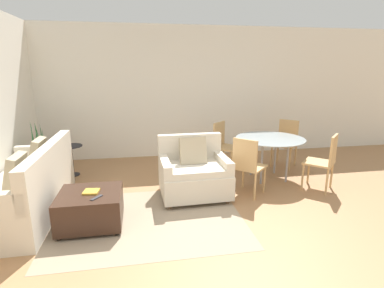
{
  "coord_description": "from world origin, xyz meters",
  "views": [
    {
      "loc": [
        -0.81,
        -2.71,
        1.89
      ],
      "look_at": [
        -0.02,
        1.69,
        0.75
      ],
      "focal_mm": 28.0,
      "sensor_mm": 36.0,
      "label": 1
    }
  ],
  "objects_px": {
    "tv_remote_primary": "(97,198)",
    "dining_chair_near_right": "(325,159)",
    "book_stack": "(91,192)",
    "dining_chair_far_left": "(224,143)",
    "couch": "(27,191)",
    "side_table": "(72,155)",
    "dining_chair_far_right": "(286,140)",
    "armchair": "(194,173)",
    "ottoman": "(91,207)",
    "dining_chair_near_left": "(247,163)",
    "potted_plant": "(41,163)",
    "dining_table": "(270,142)"
  },
  "relations": [
    {
      "from": "armchair",
      "to": "dining_chair_near_right",
      "type": "distance_m",
      "value": 2.07
    },
    {
      "from": "side_table",
      "to": "dining_chair_far_right",
      "type": "distance_m",
      "value": 4.05
    },
    {
      "from": "tv_remote_primary",
      "to": "couch",
      "type": "bearing_deg",
      "value": 146.02
    },
    {
      "from": "dining_chair_far_right",
      "to": "tv_remote_primary",
      "type": "bearing_deg",
      "value": -149.86
    },
    {
      "from": "dining_chair_near_right",
      "to": "book_stack",
      "type": "bearing_deg",
      "value": -171.81
    },
    {
      "from": "dining_chair_far_left",
      "to": "armchair",
      "type": "bearing_deg",
      "value": -124.78
    },
    {
      "from": "dining_chair_far_left",
      "to": "dining_table",
      "type": "bearing_deg",
      "value": -45.0
    },
    {
      "from": "book_stack",
      "to": "tv_remote_primary",
      "type": "bearing_deg",
      "value": -65.12
    },
    {
      "from": "book_stack",
      "to": "dining_chair_far_left",
      "type": "height_order",
      "value": "dining_chair_far_left"
    },
    {
      "from": "ottoman",
      "to": "side_table",
      "type": "xyz_separation_m",
      "value": [
        -0.59,
        1.91,
        0.15
      ]
    },
    {
      "from": "dining_chair_near_right",
      "to": "armchair",
      "type": "bearing_deg",
      "value": 175.75
    },
    {
      "from": "side_table",
      "to": "dining_chair_far_left",
      "type": "xyz_separation_m",
      "value": [
        2.77,
        -0.13,
        0.13
      ]
    },
    {
      "from": "dining_chair_far_right",
      "to": "dining_chair_near_left",
      "type": "bearing_deg",
      "value": -135.0
    },
    {
      "from": "ottoman",
      "to": "dining_table",
      "type": "relative_size",
      "value": 0.64
    },
    {
      "from": "ottoman",
      "to": "dining_chair_far_right",
      "type": "distance_m",
      "value": 3.9
    },
    {
      "from": "tv_remote_primary",
      "to": "dining_chair_far_right",
      "type": "xyz_separation_m",
      "value": [
        3.36,
        1.95,
        0.09
      ]
    },
    {
      "from": "armchair",
      "to": "potted_plant",
      "type": "xyz_separation_m",
      "value": [
        -2.51,
        1.21,
        -0.08
      ]
    },
    {
      "from": "tv_remote_primary",
      "to": "dining_chair_near_right",
      "type": "relative_size",
      "value": 0.17
    },
    {
      "from": "book_stack",
      "to": "dining_table",
      "type": "bearing_deg",
      "value": 22.02
    },
    {
      "from": "armchair",
      "to": "ottoman",
      "type": "bearing_deg",
      "value": -154.89
    },
    {
      "from": "potted_plant",
      "to": "dining_chair_near_right",
      "type": "relative_size",
      "value": 1.15
    },
    {
      "from": "tv_remote_primary",
      "to": "dining_table",
      "type": "relative_size",
      "value": 0.13
    },
    {
      "from": "armchair",
      "to": "dining_chair_near_right",
      "type": "xyz_separation_m",
      "value": [
        2.06,
        -0.15,
        0.17
      ]
    },
    {
      "from": "potted_plant",
      "to": "dining_chair_far_right",
      "type": "xyz_separation_m",
      "value": [
        4.56,
        -0.09,
        0.25
      ]
    },
    {
      "from": "book_stack",
      "to": "potted_plant",
      "type": "xyz_separation_m",
      "value": [
        -1.12,
        1.86,
        -0.17
      ]
    },
    {
      "from": "armchair",
      "to": "dining_chair_far_right",
      "type": "height_order",
      "value": "dining_chair_far_right"
    },
    {
      "from": "couch",
      "to": "dining_table",
      "type": "bearing_deg",
      "value": 10.1
    },
    {
      "from": "book_stack",
      "to": "dining_chair_far_left",
      "type": "relative_size",
      "value": 0.22
    },
    {
      "from": "book_stack",
      "to": "dining_chair_far_left",
      "type": "xyz_separation_m",
      "value": [
        2.16,
        1.77,
        0.08
      ]
    },
    {
      "from": "dining_chair_far_right",
      "to": "potted_plant",
      "type": "bearing_deg",
      "value": 178.92
    },
    {
      "from": "ottoman",
      "to": "dining_chair_near_right",
      "type": "distance_m",
      "value": 3.51
    },
    {
      "from": "side_table",
      "to": "dining_chair_far_right",
      "type": "relative_size",
      "value": 0.61
    },
    {
      "from": "dining_chair_far_right",
      "to": "dining_table",
      "type": "bearing_deg",
      "value": -135.0
    },
    {
      "from": "dining_chair_far_right",
      "to": "dining_chair_far_left",
      "type": "bearing_deg",
      "value": 180.0
    },
    {
      "from": "armchair",
      "to": "tv_remote_primary",
      "type": "xyz_separation_m",
      "value": [
        -1.3,
        -0.83,
        0.08
      ]
    },
    {
      "from": "tv_remote_primary",
      "to": "dining_chair_near_right",
      "type": "height_order",
      "value": "dining_chair_near_right"
    },
    {
      "from": "ottoman",
      "to": "potted_plant",
      "type": "relative_size",
      "value": 0.72
    },
    {
      "from": "dining_chair_near_left",
      "to": "dining_chair_near_right",
      "type": "relative_size",
      "value": 1.0
    },
    {
      "from": "book_stack",
      "to": "potted_plant",
      "type": "distance_m",
      "value": 2.18
    },
    {
      "from": "tv_remote_primary",
      "to": "dining_chair_far_left",
      "type": "relative_size",
      "value": 0.17
    },
    {
      "from": "couch",
      "to": "potted_plant",
      "type": "height_order",
      "value": "potted_plant"
    },
    {
      "from": "couch",
      "to": "dining_table",
      "type": "distance_m",
      "value": 3.76
    },
    {
      "from": "couch",
      "to": "tv_remote_primary",
      "type": "relative_size",
      "value": 13.19
    },
    {
      "from": "side_table",
      "to": "dining_chair_near_left",
      "type": "distance_m",
      "value": 3.11
    },
    {
      "from": "dining_table",
      "to": "dining_chair_far_left",
      "type": "relative_size",
      "value": 1.3
    },
    {
      "from": "dining_chair_near_right",
      "to": "ottoman",
      "type": "bearing_deg",
      "value": -171.69
    },
    {
      "from": "dining_chair_near_right",
      "to": "dining_chair_far_left",
      "type": "distance_m",
      "value": 1.81
    },
    {
      "from": "ottoman",
      "to": "dining_table",
      "type": "xyz_separation_m",
      "value": [
        2.82,
        1.14,
        0.42
      ]
    },
    {
      "from": "couch",
      "to": "dining_chair_near_right",
      "type": "xyz_separation_m",
      "value": [
        4.33,
        0.02,
        0.21
      ]
    },
    {
      "from": "dining_chair_near_left",
      "to": "couch",
      "type": "bearing_deg",
      "value": -179.64
    }
  ]
}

